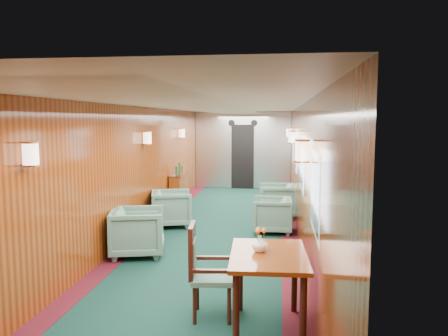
{
  "coord_description": "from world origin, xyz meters",
  "views": [
    {
      "loc": [
        1.15,
        -7.69,
        2.15
      ],
      "look_at": [
        0.0,
        1.26,
        1.15
      ],
      "focal_mm": 35.0,
      "sensor_mm": 36.0,
      "label": 1
    }
  ],
  "objects_px": {
    "armchair_right_near": "(272,215)",
    "armchair_right_far": "(277,200)",
    "dining_table": "(268,266)",
    "credenza": "(178,190)",
    "armchair_left_near": "(138,232)",
    "armchair_left_far": "(172,208)",
    "side_chair": "(203,267)"
  },
  "relations": [
    {
      "from": "side_chair",
      "to": "armchair_left_far",
      "type": "relative_size",
      "value": 1.29
    },
    {
      "from": "armchair_left_far",
      "to": "armchair_right_far",
      "type": "bearing_deg",
      "value": -78.19
    },
    {
      "from": "credenza",
      "to": "armchair_left_near",
      "type": "xyz_separation_m",
      "value": [
        0.26,
        -3.94,
        -0.04
      ]
    },
    {
      "from": "credenza",
      "to": "armchair_left_far",
      "type": "xyz_separation_m",
      "value": [
        0.33,
        -1.99,
        -0.05
      ]
    },
    {
      "from": "armchair_right_near",
      "to": "armchair_right_far",
      "type": "bearing_deg",
      "value": 175.85
    },
    {
      "from": "dining_table",
      "to": "side_chair",
      "type": "distance_m",
      "value": 0.76
    },
    {
      "from": "armchair_left_near",
      "to": "side_chair",
      "type": "bearing_deg",
      "value": -159.33
    },
    {
      "from": "dining_table",
      "to": "credenza",
      "type": "bearing_deg",
      "value": 108.17
    },
    {
      "from": "side_chair",
      "to": "credenza",
      "type": "relative_size",
      "value": 0.95
    },
    {
      "from": "armchair_left_near",
      "to": "armchair_right_near",
      "type": "distance_m",
      "value": 2.71
    },
    {
      "from": "armchair_left_far",
      "to": "armchair_right_far",
      "type": "distance_m",
      "value": 2.39
    },
    {
      "from": "side_chair",
      "to": "dining_table",
      "type": "bearing_deg",
      "value": -24.65
    },
    {
      "from": "armchair_right_far",
      "to": "dining_table",
      "type": "bearing_deg",
      "value": -4.51
    },
    {
      "from": "dining_table",
      "to": "armchair_left_far",
      "type": "xyz_separation_m",
      "value": [
        -2.06,
        4.22,
        -0.32
      ]
    },
    {
      "from": "credenza",
      "to": "armchair_right_near",
      "type": "height_order",
      "value": "credenza"
    },
    {
      "from": "armchair_left_far",
      "to": "side_chair",
      "type": "bearing_deg",
      "value": -177.16
    },
    {
      "from": "dining_table",
      "to": "credenza",
      "type": "relative_size",
      "value": 1.03
    },
    {
      "from": "armchair_right_near",
      "to": "armchair_right_far",
      "type": "relative_size",
      "value": 0.91
    },
    {
      "from": "credenza",
      "to": "armchair_right_far",
      "type": "height_order",
      "value": "credenza"
    },
    {
      "from": "armchair_left_near",
      "to": "armchair_right_far",
      "type": "bearing_deg",
      "value": -49.74
    },
    {
      "from": "armchair_right_far",
      "to": "credenza",
      "type": "bearing_deg",
      "value": -113.55
    },
    {
      "from": "armchair_left_near",
      "to": "armchair_right_far",
      "type": "height_order",
      "value": "armchair_left_near"
    },
    {
      "from": "dining_table",
      "to": "credenza",
      "type": "distance_m",
      "value": 6.65
    },
    {
      "from": "armchair_left_near",
      "to": "armchair_left_far",
      "type": "xyz_separation_m",
      "value": [
        0.07,
        1.95,
        -0.01
      ]
    },
    {
      "from": "side_chair",
      "to": "armchair_left_far",
      "type": "bearing_deg",
      "value": 102.46
    },
    {
      "from": "armchair_left_far",
      "to": "armchair_right_near",
      "type": "bearing_deg",
      "value": -112.83
    },
    {
      "from": "armchair_left_far",
      "to": "armchair_right_far",
      "type": "height_order",
      "value": "armchair_right_far"
    },
    {
      "from": "dining_table",
      "to": "armchair_left_far",
      "type": "distance_m",
      "value": 4.71
    },
    {
      "from": "armchair_right_near",
      "to": "armchair_right_far",
      "type": "distance_m",
      "value": 1.36
    },
    {
      "from": "side_chair",
      "to": "credenza",
      "type": "distance_m",
      "value": 6.2
    },
    {
      "from": "armchair_left_near",
      "to": "armchair_right_far",
      "type": "xyz_separation_m",
      "value": [
        2.18,
        3.07,
        -0.01
      ]
    },
    {
      "from": "side_chair",
      "to": "armchair_right_far",
      "type": "distance_m",
      "value": 5.16
    }
  ]
}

